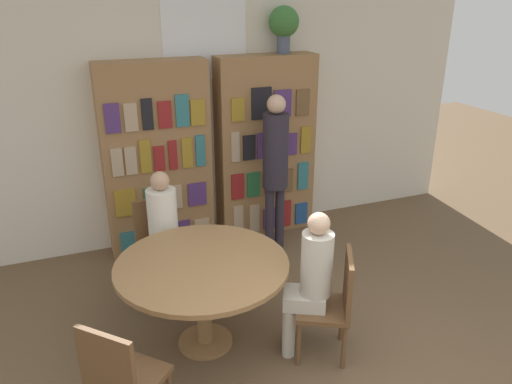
{
  "coord_description": "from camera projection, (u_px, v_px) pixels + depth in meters",
  "views": [
    {
      "loc": [
        -1.48,
        -1.94,
        2.68
      ],
      "look_at": [
        -0.01,
        1.79,
        1.05
      ],
      "focal_mm": 35.0,
      "sensor_mm": 36.0,
      "label": 1
    }
  ],
  "objects": [
    {
      "name": "reading_table",
      "position": [
        202.0,
        275.0,
        3.84
      ],
      "size": [
        1.34,
        1.34,
        0.75
      ],
      "color": "olive",
      "rests_on": "ground_plane"
    },
    {
      "name": "bookshelf_right",
      "position": [
        265.0,
        147.0,
        5.68
      ],
      "size": [
        1.12,
        0.34,
        2.04
      ],
      "color": "olive",
      "rests_on": "ground_plane"
    },
    {
      "name": "flower_vase",
      "position": [
        284.0,
        24.0,
        5.25
      ],
      "size": [
        0.32,
        0.32,
        0.49
      ],
      "color": "#475166",
      "rests_on": "bookshelf_right"
    },
    {
      "name": "chair_left_side",
      "position": [
        160.0,
        240.0,
        4.71
      ],
      "size": [
        0.45,
        0.45,
        0.88
      ],
      "rotation": [
        0.0,
        0.0,
        -3.0
      ],
      "color": "brown",
      "rests_on": "ground_plane"
    },
    {
      "name": "seated_reader_left",
      "position": [
        165.0,
        228.0,
        4.49
      ],
      "size": [
        0.31,
        0.39,
        1.22
      ],
      "rotation": [
        0.0,
        0.0,
        -3.0
      ],
      "color": "silver",
      "rests_on": "ground_plane"
    },
    {
      "name": "librarian_standing",
      "position": [
        275.0,
        159.0,
        5.21
      ],
      "size": [
        0.27,
        0.54,
        1.72
      ],
      "color": "#28232D",
      "rests_on": "ground_plane"
    },
    {
      "name": "bookshelf_left",
      "position": [
        157.0,
        160.0,
        5.26
      ],
      "size": [
        1.12,
        0.34,
        2.04
      ],
      "color": "olive",
      "rests_on": "ground_plane"
    },
    {
      "name": "wall_back",
      "position": [
        207.0,
        106.0,
        5.45
      ],
      "size": [
        6.4,
        0.07,
        3.0
      ],
      "color": "beige",
      "rests_on": "ground_plane"
    },
    {
      "name": "chair_far_side",
      "position": [
        333.0,
        301.0,
        3.8
      ],
      "size": [
        0.54,
        0.54,
        0.88
      ],
      "rotation": [
        0.0,
        0.0,
        1.08
      ],
      "color": "brown",
      "rests_on": "ground_plane"
    },
    {
      "name": "seated_reader_right",
      "position": [
        310.0,
        278.0,
        3.74
      ],
      "size": [
        0.39,
        0.36,
        1.21
      ],
      "rotation": [
        0.0,
        0.0,
        1.08
      ],
      "color": "beige",
      "rests_on": "ground_plane"
    },
    {
      "name": "chair_near_camera",
      "position": [
        121.0,
        377.0,
        3.05
      ],
      "size": [
        0.57,
        0.57,
        0.88
      ],
      "rotation": [
        0.0,
        0.0,
        -0.8
      ],
      "color": "brown",
      "rests_on": "ground_plane"
    }
  ]
}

